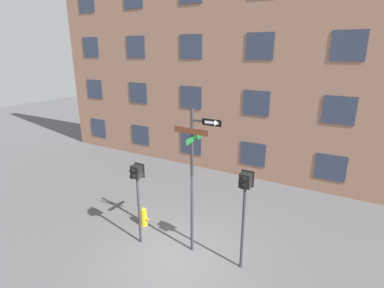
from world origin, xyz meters
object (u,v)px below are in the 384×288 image
(pedestrian_signal_left, at_px, (137,183))
(fire_hydrant, at_px, (144,217))
(pedestrian_signal_right, at_px, (245,195))
(street_sign_pole, at_px, (194,171))

(pedestrian_signal_left, distance_m, fire_hydrant, 2.03)
(fire_hydrant, bearing_deg, pedestrian_signal_right, -5.00)
(street_sign_pole, xyz_separation_m, pedestrian_signal_right, (1.54, 0.02, -0.38))
(fire_hydrant, bearing_deg, pedestrian_signal_left, -58.44)
(pedestrian_signal_left, distance_m, pedestrian_signal_right, 3.31)
(pedestrian_signal_right, bearing_deg, street_sign_pole, -179.24)
(pedestrian_signal_right, bearing_deg, fire_hydrant, 175.00)
(street_sign_pole, relative_size, fire_hydrant, 6.45)
(fire_hydrant, bearing_deg, street_sign_pole, -8.91)
(pedestrian_signal_right, distance_m, fire_hydrant, 4.27)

